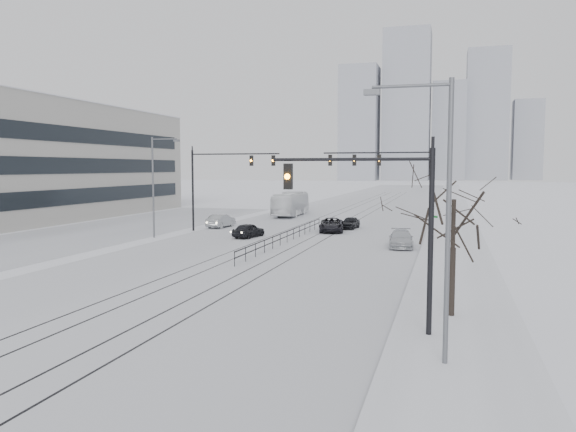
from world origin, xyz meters
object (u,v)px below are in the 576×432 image
object	(u,v)px
traffic_mast_near	(386,214)
box_truck	(291,204)
sedan_sb_outer	(221,221)
bare_tree	(454,212)
sedan_nb_far	(350,223)
sedan_sb_inner	(249,230)
sedan_nb_front	(332,225)
sedan_nb_right	(401,239)

from	to	relation	value
traffic_mast_near	box_truck	world-z (taller)	traffic_mast_near
traffic_mast_near	sedan_sb_outer	bearing A→B (deg)	121.83
traffic_mast_near	sedan_sb_outer	size ratio (longest dim) A/B	1.65
traffic_mast_near	box_truck	size ratio (longest dim) A/B	0.64
bare_tree	box_truck	size ratio (longest dim) A/B	0.56
box_truck	sedan_nb_far	bearing A→B (deg)	124.73
sedan_sb_inner	bare_tree	bearing A→B (deg)	137.40
sedan_nb_front	sedan_sb_outer	bearing A→B (deg)	166.28
sedan_nb_far	box_truck	size ratio (longest dim) A/B	0.33
bare_tree	box_truck	distance (m)	50.64
sedan_nb_front	bare_tree	bearing A→B (deg)	-79.47
traffic_mast_near	sedan_nb_right	world-z (taller)	traffic_mast_near
traffic_mast_near	sedan_nb_right	distance (m)	24.15
sedan_nb_front	sedan_nb_far	size ratio (longest dim) A/B	1.36
box_truck	sedan_sb_inner	bearing A→B (deg)	93.88
traffic_mast_near	sedan_nb_front	xyz separation A→B (m)	(-8.79, 32.74, -3.88)
bare_tree	sedan_nb_front	world-z (taller)	bare_tree
sedan_nb_far	box_truck	world-z (taller)	box_truck
bare_tree	sedan_nb_right	size ratio (longest dim) A/B	1.33
sedan_nb_front	box_truck	distance (m)	18.89
bare_tree	traffic_mast_near	bearing A→B (deg)	-128.76
sedan_sb_inner	box_truck	xyz separation A→B (m)	(-2.58, 23.07, 0.88)
sedan_nb_far	box_truck	bearing A→B (deg)	132.41
bare_tree	sedan_nb_far	xyz separation A→B (m)	(-9.94, 33.06, -3.88)
traffic_mast_near	sedan_nb_front	size ratio (longest dim) A/B	1.43
sedan_nb_front	box_truck	world-z (taller)	box_truck
sedan_sb_outer	sedan_nb_right	world-z (taller)	sedan_sb_outer
sedan_nb_right	sedan_nb_far	bearing A→B (deg)	111.41
traffic_mast_near	bare_tree	xyz separation A→B (m)	(2.41, 3.00, -0.07)
sedan_nb_far	sedan_sb_outer	bearing A→B (deg)	-163.84
sedan_nb_front	sedan_nb_right	distance (m)	11.63
sedan_sb_outer	box_truck	distance (m)	16.23
traffic_mast_near	bare_tree	world-z (taller)	traffic_mast_near
bare_tree	box_truck	world-z (taller)	bare_tree
bare_tree	sedan_sb_outer	xyz separation A→B (m)	(-23.20, 30.49, -3.79)
sedan_sb_inner	sedan_nb_far	bearing A→B (deg)	-117.27
sedan_nb_front	sedan_nb_far	distance (m)	3.55
traffic_mast_near	sedan_nb_far	xyz separation A→B (m)	(-7.53, 36.06, -3.95)
sedan_sb_inner	sedan_nb_right	size ratio (longest dim) A/B	0.83
sedan_nb_far	box_truck	xyz separation A→B (m)	(-10.13, 13.33, 0.91)
sedan_sb_outer	box_truck	xyz separation A→B (m)	(3.13, 15.90, 0.83)
sedan_nb_far	traffic_mast_near	bearing A→B (deg)	-73.01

